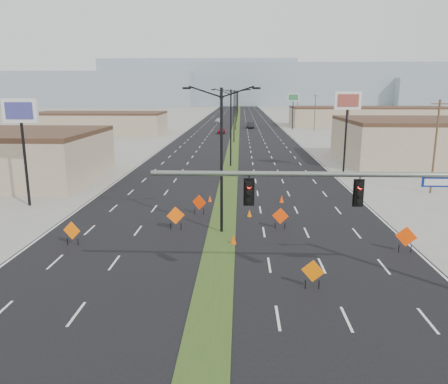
{
  "coord_description": "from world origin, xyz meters",
  "views": [
    {
      "loc": [
        1.29,
        -17.53,
        9.76
      ],
      "look_at": [
        0.22,
        10.78,
        3.2
      ],
      "focal_mm": 35.0,
      "sensor_mm": 36.0,
      "label": 1
    }
  ],
  "objects_px": {
    "construction_sign_4": "(313,272)",
    "cone_2": "(282,199)",
    "streetlight_2": "(234,114)",
    "car_mid": "(250,125)",
    "car_far": "(219,121)",
    "cone_0": "(233,239)",
    "streetlight_0": "(222,156)",
    "cone_1": "(249,213)",
    "streetlight_5": "(237,103)",
    "construction_sign_1": "(176,216)",
    "cone_3": "(210,199)",
    "signal_mast": "(399,203)",
    "construction_sign_5": "(406,237)",
    "streetlight_1": "(231,125)",
    "pole_sign_west": "(21,119)",
    "pole_sign_east_far": "(293,100)",
    "streetlight_3": "(236,109)",
    "construction_sign_2": "(199,203)",
    "car_left": "(221,131)",
    "streetlight_4": "(237,105)",
    "construction_sign_3": "(280,217)",
    "construction_sign_0": "(72,231)",
    "streetlight_6": "(238,101)",
    "pole_sign_east_near": "(347,107)"
  },
  "relations": [
    {
      "from": "car_far",
      "to": "construction_sign_2",
      "type": "distance_m",
      "value": 105.56
    },
    {
      "from": "streetlight_1",
      "to": "construction_sign_5",
      "type": "height_order",
      "value": "streetlight_1"
    },
    {
      "from": "construction_sign_3",
      "to": "car_mid",
      "type": "bearing_deg",
      "value": 103.06
    },
    {
      "from": "cone_0",
      "to": "construction_sign_1",
      "type": "bearing_deg",
      "value": 145.59
    },
    {
      "from": "streetlight_5",
      "to": "construction_sign_3",
      "type": "xyz_separation_m",
      "value": [
        4.21,
        -139.17,
        -4.49
      ]
    },
    {
      "from": "streetlight_6",
      "to": "construction_sign_4",
      "type": "distance_m",
      "value": 177.13
    },
    {
      "from": "car_left",
      "to": "pole_sign_west",
      "type": "xyz_separation_m",
      "value": [
        -13.85,
        -66.89,
        6.79
      ]
    },
    {
      "from": "streetlight_4",
      "to": "cone_1",
      "type": "relative_size",
      "value": 16.45
    },
    {
      "from": "streetlight_6",
      "to": "cone_0",
      "type": "height_order",
      "value": "streetlight_6"
    },
    {
      "from": "streetlight_2",
      "to": "pole_sign_west",
      "type": "distance_m",
      "value": 52.17
    },
    {
      "from": "streetlight_6",
      "to": "construction_sign_4",
      "type": "xyz_separation_m",
      "value": [
        4.97,
        -177.0,
        -4.51
      ]
    },
    {
      "from": "signal_mast",
      "to": "streetlight_5",
      "type": "relative_size",
      "value": 1.63
    },
    {
      "from": "streetlight_2",
      "to": "car_mid",
      "type": "distance_m",
      "value": 33.81
    },
    {
      "from": "streetlight_3",
      "to": "construction_sign_2",
      "type": "bearing_deg",
      "value": -91.44
    },
    {
      "from": "cone_1",
      "to": "construction_sign_2",
      "type": "bearing_deg",
      "value": 173.3
    },
    {
      "from": "construction_sign_2",
      "to": "cone_3",
      "type": "relative_size",
      "value": 2.83
    },
    {
      "from": "car_far",
      "to": "construction_sign_2",
      "type": "bearing_deg",
      "value": -80.04
    },
    {
      "from": "signal_mast",
      "to": "streetlight_2",
      "type": "relative_size",
      "value": 1.63
    },
    {
      "from": "streetlight_2",
      "to": "pole_sign_east_far",
      "type": "bearing_deg",
      "value": 63.64
    },
    {
      "from": "streetlight_5",
      "to": "construction_sign_1",
      "type": "bearing_deg",
      "value": -91.36
    },
    {
      "from": "cone_3",
      "to": "streetlight_6",
      "type": "bearing_deg",
      "value": 89.48
    },
    {
      "from": "streetlight_5",
      "to": "cone_3",
      "type": "height_order",
      "value": "streetlight_5"
    },
    {
      "from": "streetlight_6",
      "to": "construction_sign_5",
      "type": "xyz_separation_m",
      "value": [
        11.5,
        -171.7,
        -4.41
      ]
    },
    {
      "from": "signal_mast",
      "to": "streetlight_0",
      "type": "height_order",
      "value": "streetlight_0"
    },
    {
      "from": "streetlight_2",
      "to": "cone_1",
      "type": "height_order",
      "value": "streetlight_2"
    },
    {
      "from": "construction_sign_5",
      "to": "car_mid",
      "type": "bearing_deg",
      "value": 118.51
    },
    {
      "from": "streetlight_2",
      "to": "construction_sign_0",
      "type": "distance_m",
      "value": 60.05
    },
    {
      "from": "cone_1",
      "to": "construction_sign_3",
      "type": "bearing_deg",
      "value": -54.92
    },
    {
      "from": "construction_sign_2",
      "to": "pole_sign_east_near",
      "type": "xyz_separation_m",
      "value": [
        16.0,
        19.51,
        6.99
      ]
    },
    {
      "from": "pole_sign_east_far",
      "to": "construction_sign_5",
      "type": "bearing_deg",
      "value": -74.79
    },
    {
      "from": "streetlight_0",
      "to": "cone_0",
      "type": "distance_m",
      "value": 5.73
    },
    {
      "from": "construction_sign_4",
      "to": "cone_2",
      "type": "relative_size",
      "value": 2.35
    },
    {
      "from": "construction_sign_1",
      "to": "cone_0",
      "type": "xyz_separation_m",
      "value": [
        4.2,
        -2.88,
        -0.68
      ]
    },
    {
      "from": "construction_sign_1",
      "to": "cone_3",
      "type": "xyz_separation_m",
      "value": [
        1.88,
        8.25,
        -0.72
      ]
    },
    {
      "from": "streetlight_1",
      "to": "cone_1",
      "type": "xyz_separation_m",
      "value": [
        2.05,
        -24.09,
        -5.11
      ]
    },
    {
      "from": "streetlight_4",
      "to": "car_far",
      "type": "xyz_separation_m",
      "value": [
        -5.62,
        -2.12,
        -4.73
      ]
    },
    {
      "from": "signal_mast",
      "to": "pole_sign_east_far",
      "type": "height_order",
      "value": "pole_sign_east_far"
    },
    {
      "from": "signal_mast",
      "to": "cone_1",
      "type": "relative_size",
      "value": 26.76
    },
    {
      "from": "streetlight_4",
      "to": "car_left",
      "type": "height_order",
      "value": "streetlight_4"
    },
    {
      "from": "pole_sign_west",
      "to": "signal_mast",
      "type": "bearing_deg",
      "value": -30.57
    },
    {
      "from": "streetlight_0",
      "to": "cone_0",
      "type": "relative_size",
      "value": 14.73
    },
    {
      "from": "car_mid",
      "to": "cone_2",
      "type": "xyz_separation_m",
      "value": [
        1.2,
        -80.69,
        -0.48
      ]
    },
    {
      "from": "signal_mast",
      "to": "construction_sign_4",
      "type": "xyz_separation_m",
      "value": [
        -3.59,
        1.0,
        -3.88
      ]
    },
    {
      "from": "streetlight_2",
      "to": "cone_2",
      "type": "relative_size",
      "value": 15.1
    },
    {
      "from": "car_left",
      "to": "construction_sign_2",
      "type": "xyz_separation_m",
      "value": [
        1.29,
        -69.26,
        0.29
      ]
    },
    {
      "from": "car_far",
      "to": "cone_0",
      "type": "bearing_deg",
      "value": -78.7
    },
    {
      "from": "cone_2",
      "to": "pole_sign_west",
      "type": "xyz_separation_m",
      "value": [
        -22.16,
        -1.82,
        7.14
      ]
    },
    {
      "from": "streetlight_0",
      "to": "cone_1",
      "type": "xyz_separation_m",
      "value": [
        2.05,
        3.91,
        -5.11
      ]
    },
    {
      "from": "streetlight_4",
      "to": "cone_3",
      "type": "bearing_deg",
      "value": -90.8
    },
    {
      "from": "streetlight_1",
      "to": "construction_sign_1",
      "type": "distance_m",
      "value": 28.17
    }
  ]
}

